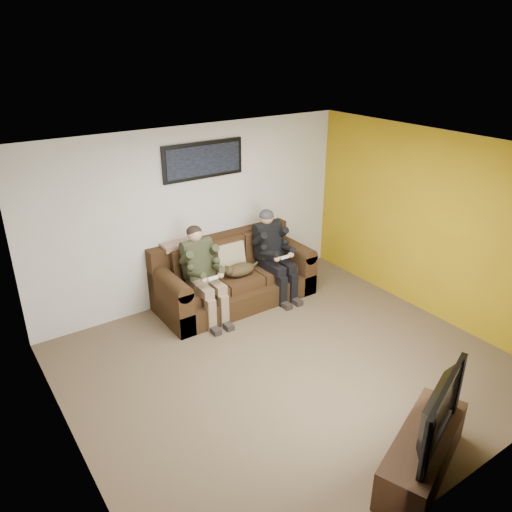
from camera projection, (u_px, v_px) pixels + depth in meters
floor at (288, 366)px, 6.09m from camera, size 5.00×5.00×0.00m
ceiling at (295, 155)px, 5.04m from camera, size 5.00×5.00×0.00m
wall_back at (196, 215)px, 7.26m from camera, size 5.00×0.00×5.00m
wall_front at (470, 374)px, 3.87m from camera, size 5.00×0.00×5.00m
wall_left at (61, 342)px, 4.27m from camera, size 0.00×4.50×4.50m
wall_right at (434, 226)px, 6.86m from camera, size 0.00×4.50×4.50m
accent_wall_right at (433, 226)px, 6.85m from camera, size 0.00×4.50×4.50m
sofa at (232, 277)px, 7.51m from camera, size 2.35×1.01×0.96m
throw_pillow at (230, 257)px, 7.41m from camera, size 0.45×0.21×0.44m
throw_blanket at (178, 245)px, 7.12m from camera, size 0.48×0.23×0.09m
person_left at (202, 269)px, 6.89m from camera, size 0.51×0.87×1.33m
person_right at (273, 249)px, 7.52m from camera, size 0.51×0.86×1.33m
cat at (239, 270)px, 7.28m from camera, size 0.66×0.26×0.24m
framed_poster at (203, 160)px, 6.99m from camera, size 1.25×0.05×0.52m
tv_stand at (422, 453)px, 4.56m from camera, size 1.40×0.88×0.42m
television at (430, 408)px, 4.35m from camera, size 1.06×0.52×0.62m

